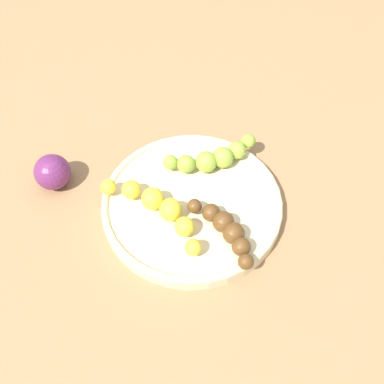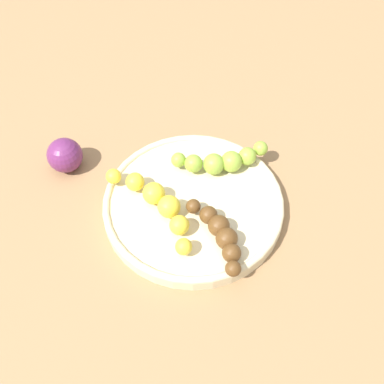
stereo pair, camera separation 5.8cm
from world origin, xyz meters
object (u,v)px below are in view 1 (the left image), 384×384
at_px(banana_yellow, 158,207).
at_px(banana_green, 213,157).
at_px(plum_purple, 52,172).
at_px(fruit_bowl, 192,203).
at_px(banana_overripe, 226,229).

xyz_separation_m(banana_yellow, banana_green, (0.09, 0.07, 0.00)).
xyz_separation_m(banana_yellow, plum_purple, (-0.14, 0.09, -0.01)).
height_order(fruit_bowl, banana_green, banana_green).
relative_size(banana_yellow, plum_purple, 2.57).
xyz_separation_m(fruit_bowl, banana_yellow, (-0.05, -0.01, 0.02)).
relative_size(fruit_bowl, banana_overripe, 2.25).
distance_m(fruit_bowl, banana_yellow, 0.05).
bearing_deg(banana_overripe, fruit_bowl, 93.02).
bearing_deg(plum_purple, banana_green, -4.06).
xyz_separation_m(banana_overripe, plum_purple, (-0.22, 0.14, -0.01)).
distance_m(banana_yellow, banana_overripe, 0.09).
height_order(banana_overripe, plum_purple, plum_purple).
bearing_deg(plum_purple, fruit_bowl, -21.88).
distance_m(fruit_bowl, plum_purple, 0.21).
bearing_deg(banana_overripe, banana_green, 60.95).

